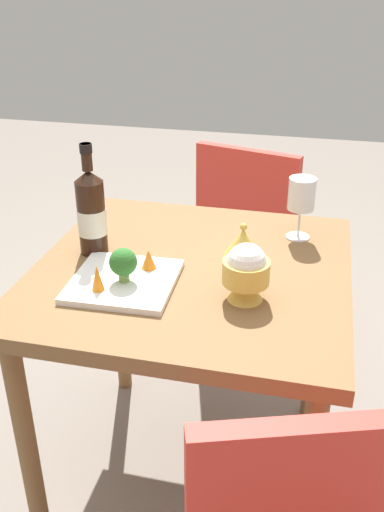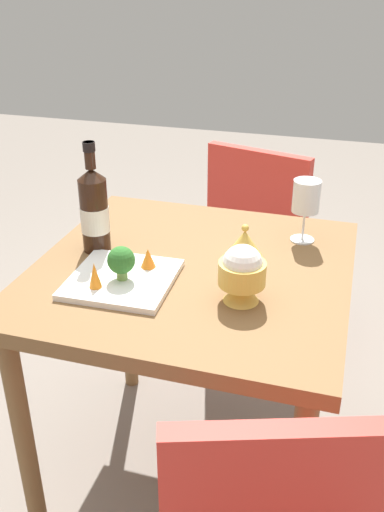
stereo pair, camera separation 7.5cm
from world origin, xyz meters
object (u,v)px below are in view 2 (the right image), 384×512
object	(u,v)px
wine_bottle	(94,210)
carrot_garnish_right	(148,258)
chair_by_wall	(263,225)
serving_plate	(122,279)
carrot_garnish_left	(95,275)
wine_glass	(306,198)
rice_bowl	(242,273)
broccoli_floret	(121,261)
rice_bowl_lid	(244,243)

from	to	relation	value
wine_bottle	carrot_garnish_right	bearing A→B (deg)	-114.84
chair_by_wall	serving_plate	world-z (taller)	chair_by_wall
carrot_garnish_left	carrot_garnish_right	xyz separation A→B (m)	(0.13, -0.09, -0.01)
wine_glass	carrot_garnish_right	bearing A→B (deg)	130.50
rice_bowl	serving_plate	size ratio (longest dim) A/B	0.55
wine_bottle	rice_bowl	xyz separation A→B (m)	(-0.15, -0.44, -0.04)
serving_plate	broccoli_floret	world-z (taller)	broccoli_floret
wine_glass	serving_plate	xyz separation A→B (m)	(-0.37, 0.40, -0.12)
serving_plate	carrot_garnish_left	xyz separation A→B (m)	(-0.07, 0.04, 0.04)
chair_by_wall	broccoli_floret	distance (m)	0.98
wine_bottle	carrot_garnish_left	size ratio (longest dim) A/B	4.70
chair_by_wall	rice_bowl_lid	bearing A→B (deg)	-69.93
wine_bottle	serving_plate	xyz separation A→B (m)	(-0.15, -0.14, -0.11)
rice_bowl	carrot_garnish_left	bearing A→B (deg)	100.81
rice_bowl	serving_plate	world-z (taller)	rice_bowl
wine_bottle	wine_glass	world-z (taller)	wine_bottle
rice_bowl	carrot_garnish_left	world-z (taller)	rice_bowl
wine_glass	serving_plate	bearing A→B (deg)	132.64
wine_bottle	wine_glass	distance (m)	0.58
serving_plate	broccoli_floret	xyz separation A→B (m)	(-0.01, -0.01, 0.06)
rice_bowl	rice_bowl_lid	distance (m)	0.23
carrot_garnish_right	carrot_garnish_left	bearing A→B (deg)	146.82
broccoli_floret	carrot_garnish_left	bearing A→B (deg)	139.87
rice_bowl	wine_glass	bearing A→B (deg)	-15.08
chair_by_wall	carrot_garnish_left	distance (m)	1.03
rice_bowl_lid	rice_bowl	bearing A→B (deg)	-169.96
rice_bowl_lid	carrot_garnish_right	world-z (taller)	rice_bowl_lid
wine_bottle	broccoli_floret	distance (m)	0.22
broccoli_floret	carrot_garnish_right	bearing A→B (deg)	-27.42
wine_bottle	rice_bowl	world-z (taller)	wine_bottle
chair_by_wall	wine_glass	distance (m)	0.67
wine_glass	broccoli_floret	world-z (taller)	wine_glass
carrot_garnish_left	rice_bowl	bearing A→B (deg)	-79.19
rice_bowl	serving_plate	distance (m)	0.31
serving_plate	carrot_garnish_right	size ratio (longest dim) A/B	5.12
chair_by_wall	wine_glass	world-z (taller)	wine_glass
wine_glass	carrot_garnish_left	xyz separation A→B (m)	(-0.43, 0.44, -0.08)
wine_glass	wine_bottle	bearing A→B (deg)	112.18
chair_by_wall	broccoli_floret	size ratio (longest dim) A/B	9.91
rice_bowl	broccoli_floret	world-z (taller)	rice_bowl
broccoli_floret	carrot_garnish_right	world-z (taller)	broccoli_floret
wine_bottle	carrot_garnish_right	size ratio (longest dim) A/B	6.00
wine_glass	broccoli_floret	size ratio (longest dim) A/B	2.09
rice_bowl_lid	carrot_garnish_left	xyz separation A→B (m)	(-0.29, 0.30, 0.01)
serving_plate	rice_bowl	bearing A→B (deg)	-90.05
wine_glass	carrot_garnish_left	bearing A→B (deg)	134.57
broccoli_floret	carrot_garnish_right	distance (m)	0.09
carrot_garnish_left	broccoli_floret	bearing A→B (deg)	-40.13
chair_by_wall	carrot_garnish_right	distance (m)	0.89
wine_bottle	chair_by_wall	bearing A→B (deg)	-24.11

